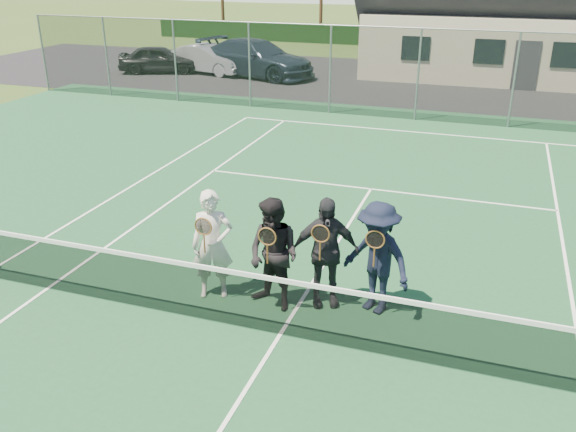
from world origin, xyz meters
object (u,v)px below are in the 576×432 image
car_b (208,59)px  player_b (274,255)px  player_c (325,252)px  player_a (212,245)px  player_d (377,258)px  car_a (159,59)px  car_c (256,58)px  tennis_net (280,304)px

car_b → player_b: player_b is taller
car_b → player_b: (10.18, -18.66, 0.26)m
car_b → player_c: bearing=-136.0°
player_a → player_d: (2.55, 0.40, -0.00)m
car_a → player_b: size_ratio=2.09×
player_c → car_b: bearing=120.7°
player_c → player_d: (0.80, 0.06, -0.00)m
car_c → player_b: (7.74, -18.64, 0.10)m
car_b → player_a: 20.76m
player_a → tennis_net: bearing=-28.0°
player_b → player_c: same height
player_c → player_a: bearing=-169.2°
car_c → player_c: 20.14m
player_a → player_c: (1.75, 0.33, -0.00)m
car_c → tennis_net: 20.99m
tennis_net → car_a: bearing=124.3°
tennis_net → player_c: size_ratio=6.49×
car_a → player_a: player_a is taller
player_d → tennis_net: bearing=-135.3°
car_a → car_b: car_b is taller
tennis_net → player_c: (0.35, 1.08, 0.38)m
player_a → player_d: size_ratio=1.00×
car_a → player_c: bearing=-163.4°
player_c → player_d: same height
car_b → tennis_net: (10.54, -19.38, -0.12)m
tennis_net → car_b: bearing=118.5°
car_b → car_c: car_c is taller
car_c → player_b: size_ratio=3.15×
car_a → player_b: 21.91m
car_b → player_c: (10.88, -18.30, 0.26)m
car_a → player_a: size_ratio=2.09×
tennis_net → player_d: player_d is taller
car_c → tennis_net: size_ratio=0.49×
car_c → player_d: bearing=-137.7°
player_a → player_d: bearing=8.8°
car_a → player_b: (12.44, -18.03, 0.28)m
car_b → car_c: 2.45m
car_b → player_d: size_ratio=2.23×
player_b → player_d: bearing=15.3°
car_c → car_a: bearing=112.7°
player_a → player_d: 2.59m
car_a → car_c: (4.70, 0.61, 0.18)m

